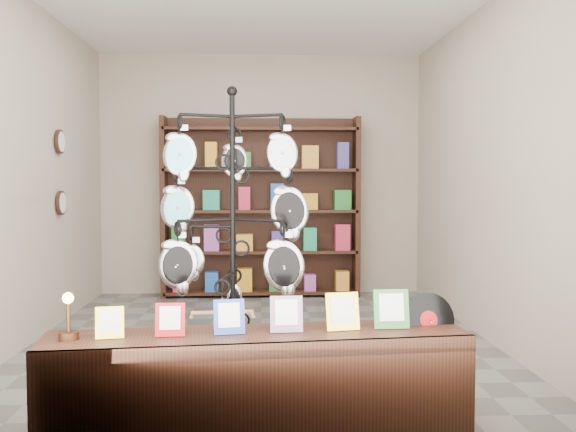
# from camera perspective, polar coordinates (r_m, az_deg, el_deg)

# --- Properties ---
(ground) EXTENTS (5.00, 5.00, 0.00)m
(ground) POSITION_cam_1_polar(r_m,az_deg,el_deg) (5.77, -2.37, -11.04)
(ground) COLOR slate
(ground) RESTS_ON ground
(room_envelope) EXTENTS (5.00, 5.00, 5.00)m
(room_envelope) POSITION_cam_1_polar(r_m,az_deg,el_deg) (5.62, -2.42, 7.59)
(room_envelope) COLOR #BCAC97
(room_envelope) RESTS_ON ground
(display_tree) EXTENTS (1.03, 0.85, 2.01)m
(display_tree) POSITION_cam_1_polar(r_m,az_deg,el_deg) (4.10, -4.95, -0.36)
(display_tree) COLOR black
(display_tree) RESTS_ON ground
(front_shelf) EXTENTS (2.36, 0.72, 0.82)m
(front_shelf) POSITION_cam_1_polar(r_m,az_deg,el_deg) (3.67, -2.67, -14.64)
(front_shelf) COLOR black
(front_shelf) RESTS_ON ground
(back_shelving) EXTENTS (2.42, 0.36, 2.20)m
(back_shelving) POSITION_cam_1_polar(r_m,az_deg,el_deg) (7.90, -2.42, 0.30)
(back_shelving) COLOR black
(back_shelving) RESTS_ON ground
(wall_clocks) EXTENTS (0.03, 0.24, 0.84)m
(wall_clocks) POSITION_cam_1_polar(r_m,az_deg,el_deg) (6.69, -19.57, 3.68)
(wall_clocks) COLOR black
(wall_clocks) RESTS_ON ground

